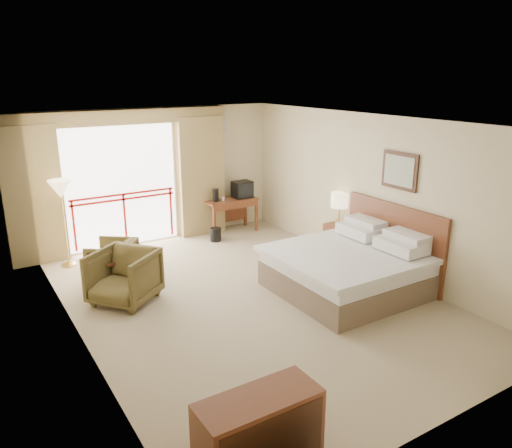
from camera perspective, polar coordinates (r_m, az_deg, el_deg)
floor at (r=7.83m, az=-0.85°, el=-8.45°), size 7.00×7.00×0.00m
ceiling at (r=7.10m, az=-0.95°, el=11.63°), size 7.00×7.00×0.00m
wall_back at (r=10.43m, az=-10.95°, el=5.54°), size 5.00×0.00×5.00m
wall_front at (r=4.89m, az=21.10°, el=-8.53°), size 5.00×0.00×5.00m
wall_left at (r=6.48m, az=-20.17°, el=-2.18°), size 0.00×7.00×7.00m
wall_right at (r=8.86m, az=13.09°, el=3.41°), size 0.00×7.00×7.00m
balcony_door at (r=10.19m, az=-15.05°, el=4.14°), size 2.40×0.00×2.40m
balcony_railing at (r=10.26m, az=-14.86°, el=2.00°), size 2.09×0.03×1.02m
curtain_left at (r=9.72m, az=-24.14°, el=2.92°), size 1.00×0.26×2.50m
curtain_right at (r=10.64m, az=-6.35°, el=5.42°), size 1.00×0.26×2.50m
valance at (r=9.89m, az=-15.48°, el=11.67°), size 4.40×0.22×0.28m
hvac_vent at (r=10.78m, az=-4.63°, el=11.54°), size 0.50×0.04×0.50m
bed at (r=8.07m, az=10.54°, el=-5.03°), size 2.13×2.06×0.97m
headboard at (r=8.63m, az=15.39°, el=-1.97°), size 0.06×2.10×1.30m
framed_art at (r=8.34m, az=16.08°, el=5.87°), size 0.04×0.72×0.60m
nightstand at (r=9.58m, az=9.54°, el=-1.86°), size 0.44×0.52×0.61m
table_lamp at (r=9.40m, az=9.57°, el=2.67°), size 0.34×0.34×0.60m
phone at (r=9.34m, az=10.02°, el=-0.17°), size 0.19×0.16×0.07m
desk at (r=10.85m, az=-3.07°, el=2.07°), size 1.13×0.55×0.74m
tv at (r=10.87m, az=-1.57°, el=3.97°), size 0.40×0.32×0.37m
coffee_maker at (r=10.58m, az=-4.63°, el=3.30°), size 0.14×0.14×0.27m
cup at (r=10.62m, az=-3.77°, el=2.87°), size 0.08×0.08×0.09m
wastebasket at (r=10.36m, az=-4.63°, el=-1.19°), size 0.28×0.28×0.28m
armchair_far at (r=8.89m, az=-15.90°, el=-5.93°), size 1.00×1.00×0.66m
armchair_near at (r=7.97m, az=-14.65°, el=-8.55°), size 1.24×1.24×0.82m
side_table at (r=8.29m, az=-16.33°, el=-4.95°), size 0.49×0.49×0.53m
book at (r=8.23m, az=-16.43°, el=-3.84°), size 0.18×0.23×0.02m
floor_lamp at (r=9.33m, az=-21.43°, el=3.36°), size 0.40×0.40×1.57m
dresser at (r=4.68m, az=0.37°, el=-22.85°), size 1.10×0.47×0.73m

